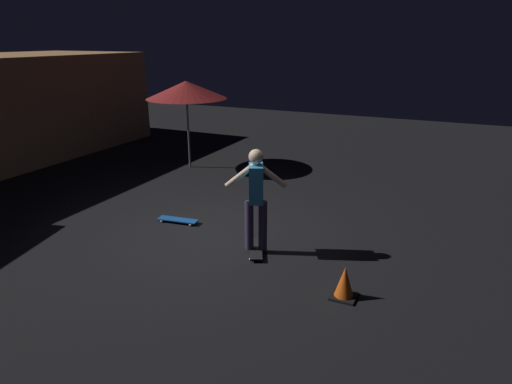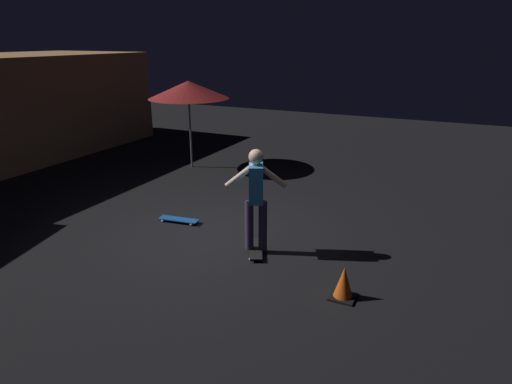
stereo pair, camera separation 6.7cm
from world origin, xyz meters
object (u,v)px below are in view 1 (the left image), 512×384
skateboard_ridden (256,249)px  traffic_cone (344,283)px  patio_umbrella (186,90)px  skateboard_spare (178,220)px  skater (256,193)px

skateboard_ridden → traffic_cone: size_ratio=1.72×
patio_umbrella → skateboard_spare: bearing=-150.8°
patio_umbrella → skater: (-3.92, -3.79, -1.04)m
skateboard_spare → traffic_cone: (-1.24, -3.53, 0.16)m
skater → traffic_cone: (-0.73, -1.65, -0.83)m
skateboard_ridden → skateboard_spare: size_ratio=0.99×
patio_umbrella → skater: 5.54m
skateboard_spare → traffic_cone: traffic_cone is taller
patio_umbrella → skater: bearing=-136.0°
skateboard_spare → skater: size_ratio=0.48×
skateboard_ridden → skater: (-0.00, 0.00, 0.98)m
skateboard_ridden → patio_umbrella: bearing=44.0°
skateboard_spare → skater: 2.18m
skateboard_spare → traffic_cone: bearing=-109.3°
skateboard_ridden → skater: skater is taller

